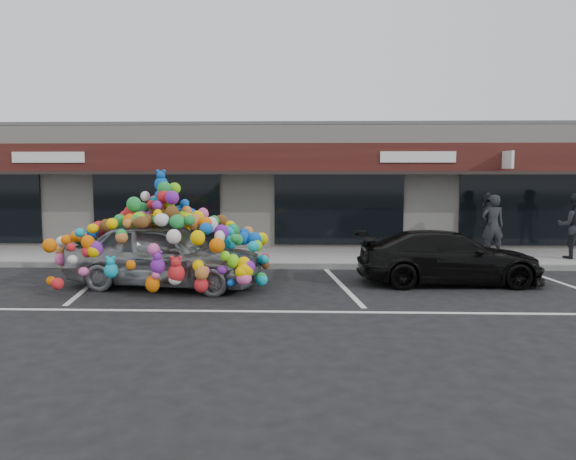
{
  "coord_description": "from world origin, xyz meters",
  "views": [
    {
      "loc": [
        1.97,
        -12.87,
        2.7
      ],
      "look_at": [
        1.48,
        1.4,
        1.2
      ],
      "focal_mm": 35.0,
      "sensor_mm": 36.0,
      "label": 1
    }
  ],
  "objects_px": {
    "pedestrian_c": "(487,223)",
    "toy_car": "(164,247)",
    "pedestrian_a": "(493,226)",
    "pedestrian_b": "(574,226)",
    "black_sedan": "(449,257)"
  },
  "relations": [
    {
      "from": "toy_car",
      "to": "pedestrian_b",
      "type": "height_order",
      "value": "toy_car"
    },
    {
      "from": "black_sedan",
      "to": "pedestrian_a",
      "type": "xyz_separation_m",
      "value": [
        2.13,
        3.43,
        0.44
      ]
    },
    {
      "from": "pedestrian_a",
      "to": "pedestrian_c",
      "type": "bearing_deg",
      "value": -88.69
    },
    {
      "from": "pedestrian_a",
      "to": "pedestrian_b",
      "type": "bearing_deg",
      "value": 168.81
    },
    {
      "from": "pedestrian_c",
      "to": "pedestrian_b",
      "type": "bearing_deg",
      "value": 78.64
    },
    {
      "from": "pedestrian_c",
      "to": "toy_car",
      "type": "bearing_deg",
      "value": -55.48
    },
    {
      "from": "pedestrian_b",
      "to": "pedestrian_c",
      "type": "distance_m",
      "value": 2.4
    },
    {
      "from": "pedestrian_a",
      "to": "pedestrian_c",
      "type": "relative_size",
      "value": 0.97
    },
    {
      "from": "black_sedan",
      "to": "pedestrian_a",
      "type": "distance_m",
      "value": 4.06
    },
    {
      "from": "pedestrian_b",
      "to": "pedestrian_a",
      "type": "bearing_deg",
      "value": 6.02
    },
    {
      "from": "toy_car",
      "to": "pedestrian_a",
      "type": "height_order",
      "value": "toy_car"
    },
    {
      "from": "black_sedan",
      "to": "pedestrian_c",
      "type": "distance_m",
      "value": 4.43
    },
    {
      "from": "black_sedan",
      "to": "pedestrian_a",
      "type": "relative_size",
      "value": 2.37
    },
    {
      "from": "toy_car",
      "to": "pedestrian_b",
      "type": "relative_size",
      "value": 2.66
    },
    {
      "from": "pedestrian_a",
      "to": "pedestrian_b",
      "type": "height_order",
      "value": "pedestrian_b"
    }
  ]
}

